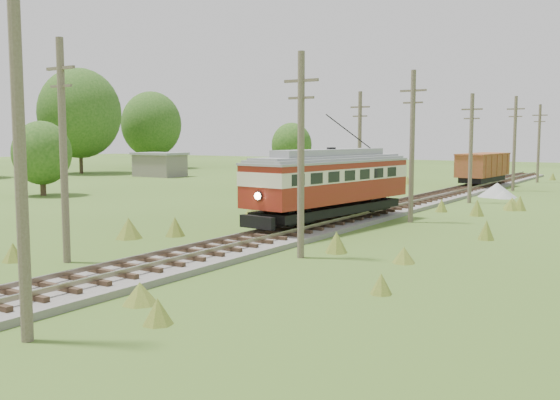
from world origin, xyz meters
The scene contains 17 objects.
railbed_main centered at (0.00, 34.00, 0.19)m, with size 3.60×96.00×0.57m.
streetcar centered at (0.00, 26.87, 2.68)m, with size 4.34×12.82×5.80m.
gondola centered at (0.00, 59.12, 2.13)m, with size 3.33×8.91×2.91m.
gravel_pile centered at (3.73, 49.97, 0.57)m, with size 3.32×3.53×1.21m.
utility_pole_r_1 centered at (3.10, 5.00, 4.40)m, with size 0.30×0.30×8.80m.
utility_pole_r_2 centered at (3.30, 18.00, 4.42)m, with size 1.60×0.30×8.60m.
utility_pole_r_3 centered at (3.20, 31.00, 4.63)m, with size 1.60×0.30×9.00m.
utility_pole_r_4 centered at (3.00, 44.00, 4.32)m, with size 1.60×0.30×8.40m.
utility_pole_r_5 centered at (3.40, 57.00, 4.58)m, with size 1.60×0.30×8.90m.
utility_pole_r_6 centered at (3.20, 70.00, 4.47)m, with size 1.60×0.30×8.70m.
utility_pole_l_a centered at (-4.20, 12.00, 4.63)m, with size 1.60×0.30×9.00m.
utility_pole_l_b centered at (-4.50, 40.00, 4.42)m, with size 1.60×0.30×8.60m.
tree_left_4 centered at (-54.00, 54.00, 8.37)m, with size 11.34×11.34×14.61m.
tree_left_5 centered at (-56.00, 70.00, 7.12)m, with size 9.66×9.66×12.44m.
tree_mid_a centered at (-28.00, 68.00, 4.02)m, with size 5.46×5.46×7.03m.
tree_mid_c centered at (-30.00, 30.00, 3.71)m, with size 5.04×5.04×6.49m.
shed centered at (-40.00, 55.00, 1.57)m, with size 6.40×4.40×3.10m.
Camera 1 is at (16.62, -4.33, 5.09)m, focal length 40.00 mm.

